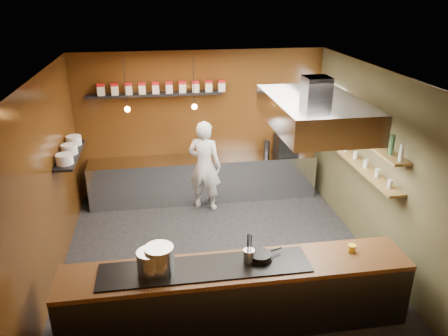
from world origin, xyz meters
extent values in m
plane|color=black|center=(0.00, 0.00, 0.00)|extent=(5.00, 5.00, 0.00)
plane|color=#3F1F0B|center=(0.00, 2.50, 1.50)|extent=(5.00, 0.00, 5.00)
plane|color=#3F1F0B|center=(-2.50, 0.00, 1.50)|extent=(0.00, 5.00, 5.00)
plane|color=#4B462A|center=(2.50, 0.00, 1.50)|extent=(0.00, 5.00, 5.00)
plane|color=silver|center=(0.00, 0.00, 3.00)|extent=(5.00, 5.00, 0.00)
plane|color=white|center=(2.45, 1.70, 1.90)|extent=(0.00, 1.00, 1.00)
cube|color=silver|center=(0.00, 2.17, 0.45)|extent=(4.60, 0.65, 0.90)
cube|color=#38383D|center=(0.00, -1.60, 0.43)|extent=(4.40, 0.70, 0.86)
cube|color=brown|center=(0.00, -1.60, 0.89)|extent=(4.40, 0.72, 0.06)
cube|color=black|center=(-0.40, -1.60, 0.93)|extent=(2.60, 0.55, 0.02)
cube|color=black|center=(-0.90, 2.36, 2.20)|extent=(2.60, 0.26, 0.04)
cube|color=black|center=(-2.34, 1.00, 1.55)|extent=(0.30, 1.40, 0.04)
cube|color=olive|center=(2.34, 0.30, 1.92)|extent=(0.26, 2.80, 0.04)
cube|color=olive|center=(2.34, 0.30, 1.45)|extent=(0.26, 2.80, 0.04)
cube|color=#38383D|center=(1.30, -0.40, 2.85)|extent=(0.35, 0.35, 0.30)
cube|color=silver|center=(1.30, -0.40, 2.50)|extent=(1.20, 2.00, 0.40)
cube|color=white|center=(1.30, -0.40, 2.29)|extent=(1.00, 1.80, 0.02)
cylinder|color=black|center=(-1.40, 1.70, 2.55)|extent=(0.01, 0.01, 0.90)
sphere|color=orange|center=(-1.40, 1.70, 2.10)|extent=(0.10, 0.10, 0.10)
cylinder|color=black|center=(-0.20, 1.70, 2.55)|extent=(0.01, 0.01, 0.90)
sphere|color=orange|center=(-0.20, 1.70, 2.10)|extent=(0.10, 0.10, 0.10)
cube|color=beige|center=(-1.90, 2.36, 2.31)|extent=(0.13, 0.13, 0.17)
cube|color=#AF1516|center=(-1.90, 2.36, 2.42)|extent=(0.13, 0.13, 0.05)
cube|color=beige|center=(-1.64, 2.36, 2.31)|extent=(0.13, 0.13, 0.17)
cube|color=#AF1516|center=(-1.64, 2.36, 2.42)|extent=(0.13, 0.13, 0.05)
cube|color=beige|center=(-1.39, 2.36, 2.31)|extent=(0.13, 0.13, 0.17)
cube|color=#AF1516|center=(-1.39, 2.36, 2.42)|extent=(0.13, 0.13, 0.05)
cube|color=beige|center=(-1.13, 2.36, 2.31)|extent=(0.13, 0.13, 0.17)
cube|color=#AF1516|center=(-1.13, 2.36, 2.42)|extent=(0.13, 0.13, 0.05)
cube|color=beige|center=(-0.88, 2.36, 2.31)|extent=(0.13, 0.13, 0.17)
cube|color=#AF1516|center=(-0.88, 2.36, 2.42)|extent=(0.14, 0.13, 0.05)
cube|color=beige|center=(-0.62, 2.36, 2.31)|extent=(0.13, 0.13, 0.17)
cube|color=#AF1516|center=(-0.62, 2.36, 2.42)|extent=(0.14, 0.13, 0.05)
cube|color=beige|center=(-0.37, 2.36, 2.31)|extent=(0.13, 0.13, 0.17)
cube|color=#AF1516|center=(-0.37, 2.36, 2.42)|extent=(0.14, 0.13, 0.05)
cube|color=beige|center=(-0.11, 2.36, 2.31)|extent=(0.13, 0.13, 0.17)
cube|color=#AF1516|center=(-0.11, 2.36, 2.42)|extent=(0.14, 0.13, 0.05)
cube|color=beige|center=(0.14, 2.36, 2.31)|extent=(0.13, 0.13, 0.17)
cube|color=#AF1516|center=(0.14, 2.36, 2.42)|extent=(0.14, 0.13, 0.05)
cube|color=beige|center=(0.40, 2.36, 2.31)|extent=(0.13, 0.13, 0.17)
cube|color=#AF1516|center=(0.40, 2.36, 2.42)|extent=(0.14, 0.13, 0.05)
cylinder|color=white|center=(-2.34, 0.55, 1.65)|extent=(0.26, 0.26, 0.16)
cylinder|color=white|center=(-2.34, 1.00, 1.65)|extent=(0.26, 0.26, 0.16)
cylinder|color=white|center=(-2.34, 1.45, 1.65)|extent=(0.26, 0.26, 0.16)
cylinder|color=silver|center=(2.34, -1.00, 2.06)|extent=(0.06, 0.06, 0.24)
cylinder|color=#2D5933|center=(2.34, -0.74, 2.06)|extent=(0.06, 0.06, 0.24)
cylinder|color=#8C601E|center=(2.34, -0.48, 2.06)|extent=(0.06, 0.06, 0.24)
cylinder|color=silver|center=(2.34, -0.22, 2.06)|extent=(0.06, 0.06, 0.24)
cylinder|color=#2D5933|center=(2.34, 0.04, 2.06)|extent=(0.06, 0.06, 0.24)
cylinder|color=#8C601E|center=(2.34, 0.30, 2.06)|extent=(0.06, 0.06, 0.24)
cylinder|color=silver|center=(2.34, 0.56, 2.06)|extent=(0.06, 0.06, 0.24)
cylinder|color=#2D5933|center=(2.34, 0.82, 2.06)|extent=(0.06, 0.06, 0.24)
cylinder|color=#8C601E|center=(2.34, 1.08, 2.06)|extent=(0.06, 0.06, 0.24)
cylinder|color=silver|center=(2.34, 1.34, 2.06)|extent=(0.06, 0.06, 0.24)
cylinder|color=#2D5933|center=(2.34, 1.60, 2.06)|extent=(0.06, 0.06, 0.24)
cylinder|color=silver|center=(2.34, -0.85, 1.53)|extent=(0.07, 0.07, 0.13)
cylinder|color=silver|center=(2.34, -0.47, 1.53)|extent=(0.07, 0.07, 0.13)
cylinder|color=silver|center=(2.34, -0.08, 1.53)|extent=(0.07, 0.07, 0.13)
cylinder|color=silver|center=(2.34, 0.30, 1.53)|extent=(0.07, 0.07, 0.13)
cylinder|color=silver|center=(2.34, 0.68, 1.53)|extent=(0.07, 0.07, 0.13)
cylinder|color=silver|center=(2.34, 1.07, 1.53)|extent=(0.07, 0.07, 0.13)
cylinder|color=silver|center=(2.34, 1.45, 1.53)|extent=(0.07, 0.07, 0.13)
cylinder|color=#B5B8BC|center=(-0.95, -1.59, 1.11)|extent=(0.41, 0.41, 0.34)
cylinder|color=silver|center=(-1.05, -1.62, 1.09)|extent=(0.42, 0.42, 0.30)
cylinder|color=#B4B7BC|center=(0.15, -1.58, 1.03)|extent=(0.16, 0.16, 0.18)
cylinder|color=black|center=(0.31, -1.53, 0.96)|extent=(0.31, 0.31, 0.04)
cylinder|color=black|center=(0.31, -1.53, 1.00)|extent=(0.29, 0.29, 0.04)
cylinder|color=black|center=(0.53, -1.44, 1.00)|extent=(0.18, 0.09, 0.02)
cylinder|color=yellow|center=(1.54, -1.52, 0.97)|extent=(0.13, 0.13, 0.09)
cube|color=black|center=(1.71, 2.16, 1.11)|extent=(0.44, 0.42, 0.42)
imported|color=white|center=(-0.03, 1.74, 0.91)|extent=(0.78, 0.67, 1.81)
camera|label=1|loc=(-0.86, -6.05, 4.13)|focal=35.00mm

